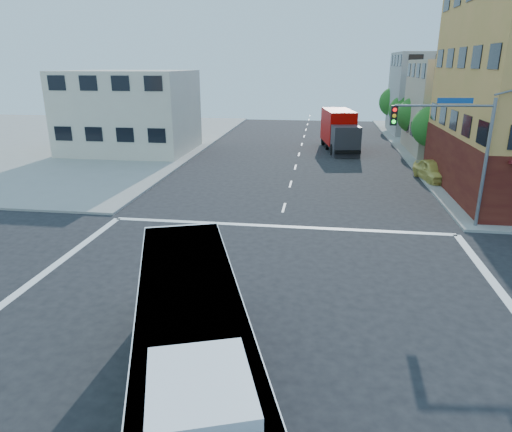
# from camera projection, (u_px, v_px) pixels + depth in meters

# --- Properties ---
(ground) EXTENTS (120.00, 120.00, 0.00)m
(ground) POSITION_uv_depth(u_px,v_px,m) (254.00, 314.00, 16.56)
(ground) COLOR black
(ground) RESTS_ON ground
(sidewalk_nw) EXTENTS (50.00, 50.00, 0.15)m
(sidewalk_nw) POSITION_uv_depth(u_px,v_px,m) (6.00, 139.00, 54.09)
(sidewalk_nw) COLOR gray
(sidewalk_nw) RESTS_ON ground
(building_east_near) EXTENTS (12.06, 10.06, 9.00)m
(building_east_near) POSITION_uv_depth(u_px,v_px,m) (475.00, 108.00, 44.74)
(building_east_near) COLOR tan
(building_east_near) RESTS_ON ground
(building_east_far) EXTENTS (12.06, 10.06, 10.00)m
(building_east_far) POSITION_uv_depth(u_px,v_px,m) (441.00, 94.00, 57.72)
(building_east_far) COLOR gray
(building_east_far) RESTS_ON ground
(building_west) EXTENTS (12.06, 10.06, 8.00)m
(building_west) POSITION_uv_depth(u_px,v_px,m) (130.00, 112.00, 45.71)
(building_west) COLOR beige
(building_west) RESTS_ON ground
(signal_mast_ne) EXTENTS (7.91, 1.13, 8.07)m
(signal_mast_ne) POSITION_uv_depth(u_px,v_px,m) (456.00, 138.00, 23.72)
(signal_mast_ne) COLOR slate
(signal_mast_ne) RESTS_ON ground
(street_tree_a) EXTENTS (3.60, 3.60, 5.53)m
(street_tree_a) POSITION_uv_depth(u_px,v_px,m) (434.00, 124.00, 40.03)
(street_tree_a) COLOR #332312
(street_tree_a) RESTS_ON ground
(street_tree_b) EXTENTS (3.80, 3.80, 5.79)m
(street_tree_b) POSITION_uv_depth(u_px,v_px,m) (417.00, 113.00, 47.48)
(street_tree_b) COLOR #332312
(street_tree_b) RESTS_ON ground
(street_tree_c) EXTENTS (3.40, 3.40, 5.29)m
(street_tree_c) POSITION_uv_depth(u_px,v_px,m) (404.00, 109.00, 55.08)
(street_tree_c) COLOR #332312
(street_tree_c) RESTS_ON ground
(street_tree_d) EXTENTS (4.00, 4.00, 6.03)m
(street_tree_d) POSITION_uv_depth(u_px,v_px,m) (395.00, 100.00, 62.46)
(street_tree_d) COLOR #332312
(street_tree_d) RESTS_ON ground
(transit_bus) EXTENTS (6.34, 12.18, 3.55)m
(transit_bus) POSITION_uv_depth(u_px,v_px,m) (193.00, 363.00, 11.09)
(transit_bus) COLOR black
(transit_bus) RESTS_ON ground
(box_truck) EXTENTS (3.93, 9.24, 4.03)m
(box_truck) POSITION_uv_depth(u_px,v_px,m) (340.00, 131.00, 47.33)
(box_truck) COLOR #27282C
(box_truck) RESTS_ON ground
(parked_car) EXTENTS (2.61, 4.91, 1.59)m
(parked_car) POSITION_uv_depth(u_px,v_px,m) (433.00, 171.00, 35.17)
(parked_car) COLOR #DCCB59
(parked_car) RESTS_ON ground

